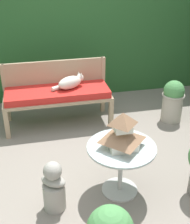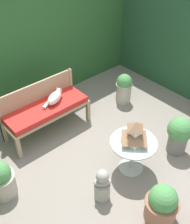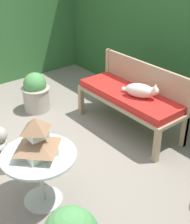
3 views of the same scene
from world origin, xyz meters
name	(u,v)px [view 3 (image 3 of 3)]	position (x,y,z in m)	size (l,w,h in m)	color
ground	(56,169)	(0.00, 0.00, 0.00)	(30.00, 30.00, 0.00)	gray
garden_bench	(129,98)	(-0.12, 1.18, 0.44)	(1.45, 0.54, 0.52)	tan
bench_backrest	(144,80)	(-0.12, 1.43, 0.61)	(1.45, 0.06, 0.84)	tan
cat	(141,91)	(0.06, 1.19, 0.61)	(0.47, 0.32, 0.20)	silver
patio_table	(40,165)	(0.32, -0.34, 0.43)	(0.67, 0.67, 0.54)	#B7B7B2
pagoda_birdhouse	(37,139)	(0.32, -0.34, 0.69)	(0.35, 0.35, 0.36)	silver
garden_bust	(1,151)	(-0.35, -0.43, 0.24)	(0.28, 0.25, 0.52)	#A39E93
potted_plant_bench_right	(36,92)	(-1.31, 0.52, 0.27)	(0.40, 0.40, 0.57)	#ADA393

